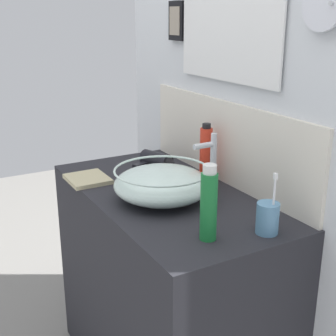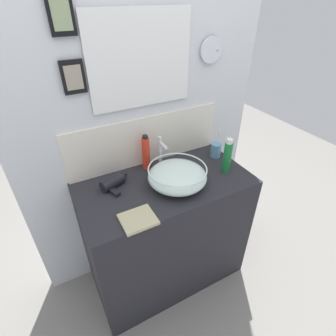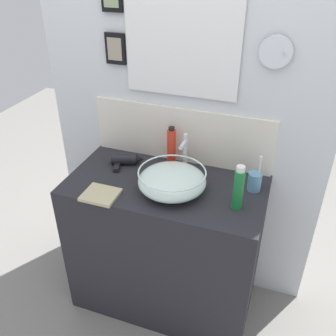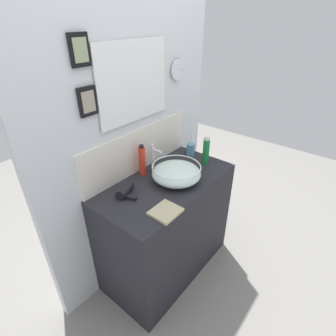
# 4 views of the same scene
# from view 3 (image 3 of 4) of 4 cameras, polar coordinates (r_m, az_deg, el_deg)

# --- Properties ---
(ground_plane) EXTENTS (6.00, 6.00, 0.00)m
(ground_plane) POSITION_cam_3_polar(r_m,az_deg,el_deg) (2.51, -0.36, -18.77)
(ground_plane) COLOR gray
(vanity_counter) EXTENTS (1.03, 0.53, 0.85)m
(vanity_counter) POSITION_cam_3_polar(r_m,az_deg,el_deg) (2.20, -0.40, -11.68)
(vanity_counter) COLOR #232328
(vanity_counter) RESTS_ON ground
(back_panel) EXTENTS (1.57, 0.10, 2.58)m
(back_panel) POSITION_cam_3_polar(r_m,az_deg,el_deg) (1.98, 2.47, 12.70)
(back_panel) COLOR silver
(back_panel) RESTS_ON ground
(glass_bowl_sink) EXTENTS (0.34, 0.34, 0.11)m
(glass_bowl_sink) POSITION_cam_3_polar(r_m,az_deg,el_deg) (1.85, 0.62, -1.93)
(glass_bowl_sink) COLOR silver
(glass_bowl_sink) RESTS_ON vanity_counter
(faucet) EXTENTS (0.02, 0.10, 0.21)m
(faucet) POSITION_cam_3_polar(r_m,az_deg,el_deg) (1.98, 2.57, 2.62)
(faucet) COLOR silver
(faucet) RESTS_ON vanity_counter
(hair_drier) EXTENTS (0.19, 0.17, 0.07)m
(hair_drier) POSITION_cam_3_polar(r_m,az_deg,el_deg) (2.09, -6.38, 1.30)
(hair_drier) COLOR black
(hair_drier) RESTS_ON vanity_counter
(toothbrush_cup) EXTENTS (0.07, 0.07, 0.19)m
(toothbrush_cup) POSITION_cam_3_polar(r_m,az_deg,el_deg) (1.91, 13.05, -2.01)
(toothbrush_cup) COLOR #598CB2
(toothbrush_cup) RESTS_ON vanity_counter
(lotion_bottle) EXTENTS (0.05, 0.05, 0.23)m
(lotion_bottle) POSITION_cam_3_polar(r_m,az_deg,el_deg) (1.73, 10.69, -3.08)
(lotion_bottle) COLOR #197233
(lotion_bottle) RESTS_ON vanity_counter
(spray_bottle) EXTENTS (0.05, 0.05, 0.23)m
(spray_bottle) POSITION_cam_3_polar(r_m,az_deg,el_deg) (2.04, 0.53, 3.22)
(spray_bottle) COLOR red
(spray_bottle) RESTS_ON vanity_counter
(hand_towel) EXTENTS (0.17, 0.15, 0.02)m
(hand_towel) POSITION_cam_3_polar(r_m,az_deg,el_deg) (1.87, -10.23, -4.03)
(hand_towel) COLOR tan
(hand_towel) RESTS_ON vanity_counter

